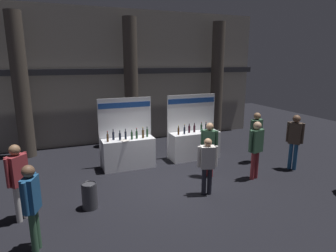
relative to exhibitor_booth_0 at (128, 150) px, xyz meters
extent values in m
plane|color=black|center=(0.80, -1.78, -0.61)|extent=(24.93, 24.93, 0.00)
cube|color=gray|center=(0.80, 3.37, 2.21)|extent=(12.46, 0.25, 5.64)
cube|color=#2D2D33|center=(0.80, 3.07, 2.50)|extent=(12.46, 0.20, 0.24)
cylinder|color=#51473D|center=(-3.26, 2.52, 2.00)|extent=(0.57, 0.57, 5.22)
cylinder|color=#51473D|center=(0.80, 2.52, 2.00)|extent=(0.57, 0.57, 5.22)
cylinder|color=#51473D|center=(4.86, 2.52, 2.00)|extent=(0.57, 0.57, 5.22)
cube|color=white|center=(0.00, -0.05, -0.10)|extent=(1.72, 0.60, 1.01)
cube|color=white|center=(0.00, 0.29, 0.56)|extent=(1.81, 0.04, 2.34)
cube|color=navy|center=(0.00, 0.27, 1.49)|extent=(1.76, 0.01, 0.18)
cylinder|color=#472D14|center=(-0.68, -0.14, 0.53)|extent=(0.07, 0.07, 0.24)
cylinder|color=#472D14|center=(-0.68, -0.14, 0.69)|extent=(0.03, 0.03, 0.08)
cylinder|color=red|center=(-0.68, -0.14, 0.74)|extent=(0.03, 0.03, 0.02)
cylinder|color=black|center=(-0.47, 0.02, 0.53)|extent=(0.07, 0.07, 0.26)
cylinder|color=black|center=(-0.47, 0.02, 0.71)|extent=(0.03, 0.03, 0.09)
cylinder|color=black|center=(-0.47, 0.02, 0.76)|extent=(0.03, 0.03, 0.02)
cylinder|color=black|center=(-0.29, -0.13, 0.53)|extent=(0.07, 0.07, 0.24)
cylinder|color=black|center=(-0.29, -0.13, 0.68)|extent=(0.03, 0.03, 0.07)
cylinder|color=black|center=(-0.29, -0.13, 0.73)|extent=(0.03, 0.03, 0.02)
cylinder|color=black|center=(-0.10, -0.14, 0.55)|extent=(0.07, 0.07, 0.28)
cylinder|color=black|center=(-0.10, -0.14, 0.72)|extent=(0.03, 0.03, 0.07)
cylinder|color=black|center=(-0.10, -0.14, 0.77)|extent=(0.03, 0.03, 0.02)
cylinder|color=#19381E|center=(0.10, -0.15, 0.53)|extent=(0.07, 0.07, 0.24)
cylinder|color=#19381E|center=(0.10, -0.15, 0.68)|extent=(0.03, 0.03, 0.06)
cylinder|color=black|center=(0.10, -0.15, 0.72)|extent=(0.03, 0.03, 0.02)
cylinder|color=#19381E|center=(0.28, -0.11, 0.53)|extent=(0.07, 0.07, 0.25)
cylinder|color=#19381E|center=(0.28, -0.11, 0.70)|extent=(0.03, 0.03, 0.09)
cylinder|color=red|center=(0.28, -0.11, 0.75)|extent=(0.03, 0.03, 0.02)
cylinder|color=#472D14|center=(0.49, -0.12, 0.54)|extent=(0.07, 0.07, 0.27)
cylinder|color=#472D14|center=(0.49, -0.12, 0.72)|extent=(0.03, 0.03, 0.08)
cylinder|color=gold|center=(0.49, -0.12, 0.77)|extent=(0.03, 0.03, 0.02)
cylinder|color=#19381E|center=(0.67, -0.02, 0.54)|extent=(0.07, 0.07, 0.26)
cylinder|color=#19381E|center=(0.67, -0.02, 0.70)|extent=(0.03, 0.03, 0.07)
cylinder|color=black|center=(0.67, -0.02, 0.75)|extent=(0.03, 0.03, 0.02)
cube|color=silver|center=(-0.17, -0.23, 0.42)|extent=(0.31, 0.34, 0.02)
cube|color=white|center=(2.49, -0.02, -0.11)|extent=(1.82, 0.60, 1.00)
cube|color=white|center=(2.49, 0.32, 0.56)|extent=(1.91, 0.04, 2.34)
cube|color=navy|center=(2.49, 0.30, 1.51)|extent=(1.85, 0.01, 0.18)
cylinder|color=#472D14|center=(1.79, -0.11, 0.51)|extent=(0.06, 0.06, 0.25)
cylinder|color=#472D14|center=(1.79, -0.11, 0.67)|extent=(0.03, 0.03, 0.06)
cylinder|color=gold|center=(1.79, -0.11, 0.71)|extent=(0.03, 0.03, 0.02)
cylinder|color=black|center=(2.03, -0.09, 0.51)|extent=(0.06, 0.06, 0.25)
cylinder|color=black|center=(2.03, -0.09, 0.68)|extent=(0.03, 0.03, 0.09)
cylinder|color=gold|center=(2.03, -0.09, 0.73)|extent=(0.03, 0.03, 0.02)
cylinder|color=black|center=(2.26, 0.01, 0.52)|extent=(0.07, 0.07, 0.26)
cylinder|color=black|center=(2.26, 0.01, 0.68)|extent=(0.03, 0.03, 0.07)
cylinder|color=black|center=(2.26, 0.01, 0.72)|extent=(0.03, 0.03, 0.02)
cylinder|color=black|center=(2.48, 0.03, 0.51)|extent=(0.07, 0.07, 0.24)
cylinder|color=black|center=(2.48, 0.03, 0.67)|extent=(0.03, 0.03, 0.08)
cylinder|color=black|center=(2.48, 0.03, 0.72)|extent=(0.03, 0.03, 0.02)
cylinder|color=#19381E|center=(2.73, -0.03, 0.52)|extent=(0.06, 0.06, 0.27)
cylinder|color=#19381E|center=(2.73, -0.03, 0.69)|extent=(0.03, 0.03, 0.08)
cylinder|color=red|center=(2.73, -0.03, 0.74)|extent=(0.03, 0.03, 0.02)
cylinder|color=black|center=(2.97, 0.05, 0.51)|extent=(0.06, 0.06, 0.25)
cylinder|color=black|center=(2.97, 0.05, 0.67)|extent=(0.03, 0.03, 0.07)
cylinder|color=red|center=(2.97, 0.05, 0.72)|extent=(0.03, 0.03, 0.02)
cylinder|color=#19381E|center=(3.20, -0.04, 0.50)|extent=(0.06, 0.06, 0.23)
cylinder|color=#19381E|center=(3.20, -0.04, 0.65)|extent=(0.03, 0.03, 0.07)
cylinder|color=black|center=(3.20, -0.04, 0.69)|extent=(0.03, 0.03, 0.02)
cylinder|color=#38383D|center=(-1.54, -2.34, -0.29)|extent=(0.37, 0.37, 0.63)
torus|color=black|center=(-1.54, -2.34, 0.04)|extent=(0.37, 0.37, 0.02)
cylinder|color=navy|center=(4.99, -2.10, -0.16)|extent=(0.12, 0.12, 0.89)
cylinder|color=navy|center=(5.07, -2.23, -0.16)|extent=(0.12, 0.12, 0.89)
cube|color=#47382D|center=(5.03, -2.16, 0.63)|extent=(0.38, 0.42, 0.70)
sphere|color=brown|center=(5.03, -2.16, 1.11)|extent=(0.24, 0.24, 0.24)
cylinder|color=#47382D|center=(4.90, -1.98, 0.65)|extent=(0.08, 0.08, 0.67)
cylinder|color=#47382D|center=(5.16, -2.35, 0.65)|extent=(0.08, 0.08, 0.67)
cylinder|color=#23232D|center=(1.57, -2.74, -0.23)|extent=(0.12, 0.12, 0.76)
cylinder|color=#23232D|center=(1.42, -2.70, -0.23)|extent=(0.12, 0.12, 0.76)
cube|color=silver|center=(1.49, -2.72, 0.45)|extent=(0.43, 0.35, 0.60)
sphere|color=tan|center=(1.49, -2.72, 0.86)|extent=(0.21, 0.21, 0.21)
cylinder|color=silver|center=(1.72, -2.79, 0.47)|extent=(0.08, 0.08, 0.57)
cylinder|color=silver|center=(1.27, -2.65, 0.47)|extent=(0.08, 0.08, 0.57)
cylinder|color=silver|center=(4.22, -1.17, -0.17)|extent=(0.12, 0.12, 0.87)
cylinder|color=silver|center=(4.37, -1.12, -0.17)|extent=(0.12, 0.12, 0.87)
cube|color=#33563D|center=(4.30, -1.15, 0.60)|extent=(0.43, 0.35, 0.69)
sphere|color=#8C6647|center=(4.30, -1.15, 1.07)|extent=(0.24, 0.24, 0.24)
cylinder|color=#33563D|center=(4.08, -1.21, 0.62)|extent=(0.08, 0.08, 0.65)
cylinder|color=#33563D|center=(4.52, -1.08, 0.62)|extent=(0.08, 0.08, 0.65)
cylinder|color=silver|center=(-2.96, -2.24, -0.18)|extent=(0.12, 0.12, 0.86)
cylinder|color=silver|center=(-3.09, -2.38, -0.18)|extent=(0.12, 0.12, 0.86)
cube|color=maroon|center=(-3.03, -2.31, 0.60)|extent=(0.45, 0.46, 0.68)
sphere|color=#8C6647|center=(-3.03, -2.31, 1.06)|extent=(0.24, 0.24, 0.24)
cylinder|color=maroon|center=(-2.86, -2.13, 0.61)|extent=(0.08, 0.08, 0.65)
cylinder|color=maroon|center=(-3.19, -2.49, 0.61)|extent=(0.08, 0.08, 0.65)
cylinder|color=maroon|center=(2.21, -1.72, -0.19)|extent=(0.12, 0.12, 0.83)
cylinder|color=maroon|center=(2.08, -1.61, -0.19)|extent=(0.12, 0.12, 0.83)
cube|color=#33563D|center=(2.14, -1.66, 0.55)|extent=(0.42, 0.41, 0.66)
sphere|color=tan|center=(2.14, -1.66, 1.00)|extent=(0.23, 0.23, 0.23)
cylinder|color=#33563D|center=(2.31, -1.81, 0.57)|extent=(0.08, 0.08, 0.62)
cylinder|color=#33563D|center=(1.97, -1.51, 0.57)|extent=(0.08, 0.08, 0.62)
cylinder|color=#33563D|center=(-2.65, -3.52, -0.19)|extent=(0.12, 0.12, 0.83)
cylinder|color=#33563D|center=(-2.69, -3.66, -0.19)|extent=(0.12, 0.12, 0.83)
cube|color=navy|center=(-2.67, -3.59, 0.56)|extent=(0.32, 0.41, 0.66)
sphere|color=brown|center=(-2.67, -3.59, 1.01)|extent=(0.23, 0.23, 0.23)
cylinder|color=navy|center=(-2.60, -3.38, 0.57)|extent=(0.08, 0.08, 0.63)
cylinder|color=navy|center=(-2.74, -3.80, 0.57)|extent=(0.08, 0.08, 0.63)
cylinder|color=maroon|center=(3.44, -2.32, -0.17)|extent=(0.12, 0.12, 0.86)
cylinder|color=maroon|center=(3.27, -2.36, -0.17)|extent=(0.12, 0.12, 0.86)
cube|color=#33563D|center=(3.36, -2.34, 0.60)|extent=(0.44, 0.32, 0.68)
sphere|color=tan|center=(3.36, -2.34, 1.07)|extent=(0.24, 0.24, 0.24)
cylinder|color=#33563D|center=(3.59, -2.28, 0.62)|extent=(0.08, 0.08, 0.65)
cylinder|color=#33563D|center=(3.12, -2.39, 0.62)|extent=(0.08, 0.08, 0.65)
camera|label=1|loc=(-2.07, -8.94, 2.95)|focal=30.30mm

